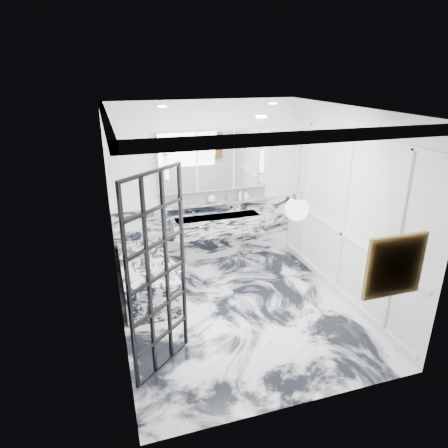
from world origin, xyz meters
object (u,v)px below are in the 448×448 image
object	(u,v)px
crittall_door	(158,277)
bathtub	(147,277)
mirror_cabinet	(214,160)
trough_sink	(218,225)

from	to	relation	value
crittall_door	bathtub	xyz separation A→B (m)	(0.03, 1.66, -0.88)
crittall_door	mirror_cabinet	xyz separation A→B (m)	(1.36, 2.49, 0.66)
crittall_door	mirror_cabinet	size ratio (longest dim) A/B	1.22
trough_sink	bathtub	size ratio (longest dim) A/B	0.97
trough_sink	crittall_door	bearing A→B (deg)	-120.38
mirror_cabinet	bathtub	world-z (taller)	mirror_cabinet
trough_sink	mirror_cabinet	distance (m)	1.10
crittall_door	bathtub	bearing A→B (deg)	47.88
crittall_door	trough_sink	world-z (taller)	crittall_door
bathtub	mirror_cabinet	bearing A→B (deg)	32.06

